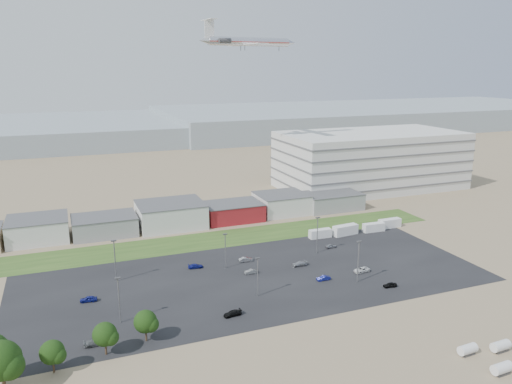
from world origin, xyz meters
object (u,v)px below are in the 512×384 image
storage_tank_nw (468,349)px  parked_car_10 (95,342)px  parked_car_1 (323,278)px  parked_car_5 (88,299)px  parked_car_7 (251,271)px  parked_car_8 (331,246)px  parked_car_12 (299,264)px  parked_car_11 (246,259)px  box_trailer_a (320,234)px  parked_car_0 (362,270)px  parked_car_6 (195,266)px  parked_car_2 (390,285)px  parked_car_3 (233,313)px  airliner (249,42)px

storage_tank_nw → parked_car_10: bearing=156.1°
parked_car_10 → parked_car_1: bearing=-80.9°
parked_car_5 → parked_car_7: bearing=99.9°
parked_car_8 → parked_car_12: parked_car_12 is taller
parked_car_1 → parked_car_10: bearing=-79.6°
parked_car_11 → box_trailer_a: bearing=-64.5°
parked_car_0 → parked_car_10: parked_car_0 is taller
box_trailer_a → parked_car_6: 44.63m
parked_car_8 → parked_car_10: (-70.41, -30.83, 0.06)m
parked_car_11 → storage_tank_nw: bearing=-152.8°
parked_car_2 → parked_car_7: parked_car_2 is taller
parked_car_2 → parked_car_10: parked_car_10 is taller
storage_tank_nw → parked_car_10: size_ratio=0.86×
parked_car_1 → parked_car_11: bearing=-144.0°
parked_car_12 → parked_car_11: bearing=-122.7°
storage_tank_nw → parked_car_3: (-36.71, 30.64, -0.51)m
box_trailer_a → parked_car_3: 57.82m
airliner → parked_car_11: 91.13m
parked_car_1 → parked_car_8: parked_car_1 is taller
parked_car_3 → parked_car_10: size_ratio=0.96×
parked_car_10 → parked_car_3: bearing=-88.8°
parked_car_7 → parked_car_10: parked_car_10 is taller
parked_car_8 → parked_car_11: (-27.73, -0.91, 0.07)m
parked_car_7 → parked_car_11: parked_car_11 is taller
parked_car_0 → parked_car_12: size_ratio=1.05×
storage_tank_nw → parked_car_2: storage_tank_nw is taller
box_trailer_a → parked_car_10: box_trailer_a is taller
parked_car_0 → parked_car_8: (1.53, 19.09, -0.06)m
parked_car_5 → parked_car_11: bearing=110.8°
storage_tank_nw → airliner: airliner is taller
parked_car_0 → parked_car_5: size_ratio=1.17×
parked_car_7 → parked_car_12: size_ratio=0.82×
parked_car_0 → parked_car_1: bearing=-91.2°
parked_car_3 → parked_car_10: (-29.04, -1.45, 0.03)m
parked_car_1 → parked_car_2: (13.42, -9.59, -0.01)m
parked_car_6 → parked_car_7: 15.62m
parked_car_1 → parked_car_10: parked_car_10 is taller
storage_tank_nw → parked_car_8: size_ratio=1.11×
parked_car_7 → parked_car_12: parked_car_12 is taller
storage_tank_nw → parked_car_2: 30.71m
storage_tank_nw → parked_car_1: bearing=102.6°
parked_car_6 → parked_car_7: (12.77, -9.00, 0.01)m
storage_tank_nw → parked_car_0: (3.13, 40.94, -0.48)m
storage_tank_nw → parked_car_12: (-10.55, 50.80, -0.48)m
parked_car_3 → parked_car_12: bearing=122.1°
parked_car_3 → parked_car_10: 29.08m
airliner → parked_car_12: airliner is taller
parked_car_0 → parked_car_11: size_ratio=1.17×
parked_car_11 → parked_car_1: bearing=-137.7°
box_trailer_a → parked_car_11: (-29.16, -10.39, -0.74)m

